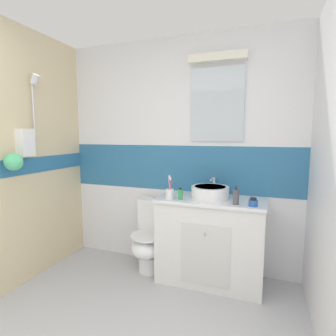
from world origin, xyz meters
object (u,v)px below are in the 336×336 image
at_px(sink_basin, 210,192).
at_px(toothbrush_cup, 170,193).
at_px(toilet, 151,238).
at_px(hair_gel_jar, 253,202).
at_px(soap_dispenser, 236,197).
at_px(perfume_flask_small, 180,194).

bearing_deg(sink_basin, toothbrush_cup, -155.52).
distance_m(toilet, hair_gel_jar, 1.18).
xyz_separation_m(soap_dispenser, hair_gel_jar, (0.15, -0.01, -0.04)).
relative_size(toilet, soap_dispenser, 4.45).
relative_size(toothbrush_cup, hair_gel_jar, 2.92).
bearing_deg(toilet, soap_dispenser, -10.07).
relative_size(hair_gel_jar, perfume_flask_small, 0.67).
distance_m(soap_dispenser, perfume_flask_small, 0.52).
bearing_deg(soap_dispenser, hair_gel_jar, -3.01).
xyz_separation_m(toilet, soap_dispenser, (0.90, -0.16, 0.56)).
bearing_deg(toothbrush_cup, perfume_flask_small, 3.02).
bearing_deg(toothbrush_cup, toilet, 149.77).
bearing_deg(soap_dispenser, toilet, 169.93).
distance_m(hair_gel_jar, perfume_flask_small, 0.67).
height_order(toilet, hair_gel_jar, hair_gel_jar).
xyz_separation_m(sink_basin, perfume_flask_small, (-0.26, -0.16, -0.01)).
distance_m(sink_basin, soap_dispenser, 0.31).
height_order(toilet, soap_dispenser, soap_dispenser).
height_order(sink_basin, perfume_flask_small, sink_basin).
height_order(toothbrush_cup, soap_dispenser, toothbrush_cup).
height_order(sink_basin, toothbrush_cup, toothbrush_cup).
relative_size(toilet, toothbrush_cup, 3.39).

